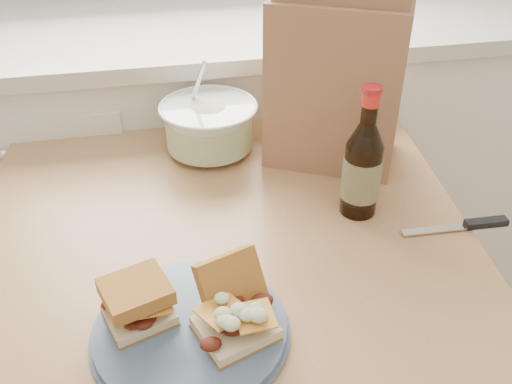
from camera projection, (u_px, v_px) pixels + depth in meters
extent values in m
cube|color=silver|center=(207.00, 169.00, 1.83)|extent=(2.40, 0.60, 0.90)
cube|color=silver|center=(199.00, 25.00, 1.56)|extent=(2.50, 0.64, 0.04)
cube|color=tan|center=(221.00, 245.00, 1.05)|extent=(1.01, 1.01, 0.04)
cube|color=tan|center=(69.00, 266.00, 1.58)|extent=(0.07, 0.07, 0.73)
cube|color=tan|center=(360.00, 245.00, 1.65)|extent=(0.07, 0.07, 0.73)
cylinder|color=#485A74|center=(191.00, 330.00, 0.85)|extent=(0.29, 0.29, 0.02)
cube|color=beige|center=(140.00, 314.00, 0.85)|extent=(0.12, 0.11, 0.02)
cube|color=orange|center=(137.00, 300.00, 0.83)|extent=(0.07, 0.07, 0.00)
cube|color=#AE6A2E|center=(136.00, 291.00, 0.82)|extent=(0.12, 0.11, 0.02)
cube|color=beige|center=(236.00, 328.00, 0.83)|extent=(0.13, 0.13, 0.02)
cube|color=orange|center=(235.00, 312.00, 0.81)|extent=(0.08, 0.08, 0.00)
cube|color=#AE6A2E|center=(231.00, 283.00, 0.86)|extent=(0.12, 0.10, 0.09)
cone|color=silver|center=(209.00, 129.00, 1.26)|extent=(0.21, 0.21, 0.11)
cylinder|color=beige|center=(209.00, 131.00, 1.27)|extent=(0.19, 0.19, 0.07)
torus|color=silver|center=(208.00, 106.00, 1.23)|extent=(0.22, 0.22, 0.01)
cylinder|color=silver|center=(196.00, 87.00, 1.23)|extent=(0.05, 0.08, 0.14)
cylinder|color=black|center=(361.00, 179.00, 1.07)|extent=(0.07, 0.07, 0.15)
cone|color=black|center=(367.00, 135.00, 1.01)|extent=(0.07, 0.07, 0.04)
cylinder|color=black|center=(370.00, 108.00, 0.98)|extent=(0.03, 0.03, 0.06)
cylinder|color=red|center=(371.00, 99.00, 0.97)|extent=(0.03, 0.03, 0.02)
cylinder|color=#B42126|center=(372.00, 89.00, 0.96)|extent=(0.03, 0.03, 0.01)
cylinder|color=#2D371B|center=(361.00, 177.00, 1.06)|extent=(0.07, 0.07, 0.08)
cube|color=silver|center=(439.00, 229.00, 1.05)|extent=(0.14, 0.02, 0.00)
cube|color=black|center=(486.00, 223.00, 1.06)|extent=(0.08, 0.02, 0.01)
cube|color=#A5714F|center=(336.00, 82.00, 1.18)|extent=(0.32, 0.28, 0.35)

